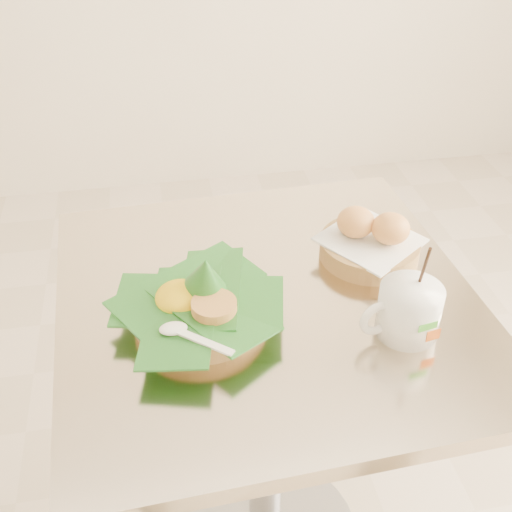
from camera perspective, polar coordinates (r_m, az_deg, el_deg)
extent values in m
cylinder|color=gray|center=(1.36, 0.88, -16.00)|extent=(0.07, 0.07, 0.69)
cube|color=beige|center=(1.10, 1.05, -4.23)|extent=(0.73, 0.73, 0.03)
cylinder|color=#AA8949|center=(1.04, -5.04, -4.84)|extent=(0.21, 0.21, 0.04)
cone|color=#215518|center=(1.00, -4.59, -1.87)|extent=(0.09, 0.11, 0.11)
ellipsoid|color=yellow|center=(1.03, -6.77, -3.69)|extent=(0.08, 0.08, 0.04)
cylinder|color=#CC9347|center=(0.99, -3.74, -4.54)|extent=(0.07, 0.07, 0.02)
cylinder|color=#AA8949|center=(1.19, 10.03, 0.69)|extent=(0.18, 0.18, 0.04)
cube|color=white|center=(1.18, 10.13, 1.44)|extent=(0.21, 0.21, 0.01)
ellipsoid|color=#C26D2C|center=(1.17, 8.87, 3.01)|extent=(0.07, 0.07, 0.05)
ellipsoid|color=#C26D2C|center=(1.16, 11.88, 2.41)|extent=(0.07, 0.07, 0.05)
cylinder|color=white|center=(1.02, 13.44, -4.74)|extent=(0.10, 0.10, 0.09)
torus|color=white|center=(1.00, 10.76, -5.47)|extent=(0.06, 0.02, 0.06)
cylinder|color=#3D2311|center=(1.00, 13.74, -3.05)|extent=(0.09, 0.09, 0.01)
cylinder|color=black|center=(1.00, 14.57, -1.49)|extent=(0.02, 0.05, 0.13)
cube|color=green|center=(0.99, 15.06, -6.10)|extent=(0.03, 0.01, 0.01)
cube|color=orange|center=(1.01, 15.49, -6.80)|extent=(0.02, 0.01, 0.02)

